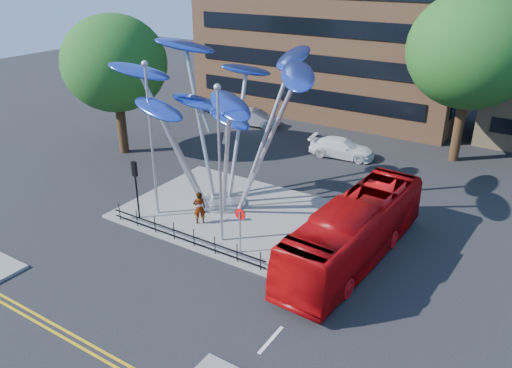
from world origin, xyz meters
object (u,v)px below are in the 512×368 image
Objects in this scene: no_entry_sign_island at (240,223)px; pedestrian at (199,208)px; tree_left at (115,64)px; parked_car_left at (221,105)px; street_lamp_right at (219,152)px; leaf_sculpture at (220,94)px; tree_right at (472,50)px; traffic_light_island at (135,178)px; parked_car_right at (342,148)px; red_bus at (354,231)px; parked_car_mid at (255,118)px; street_lamp_left at (150,127)px.

pedestrian is at bearing 160.09° from no_entry_sign_island.
tree_left reaches higher than parked_car_left.
no_entry_sign_island is (1.50, -0.48, -3.28)m from street_lamp_right.
leaf_sculpture is at bearing 134.33° from no_entry_sign_island.
tree_right is 6.35× the size of pedestrian.
no_entry_sign_island is (16.00, -7.48, -4.98)m from tree_left.
parked_car_right is (5.70, 15.56, -1.90)m from traffic_light_island.
leaf_sculpture is 5.19× the size of no_entry_sign_island.
red_bus is 27.61m from parked_car_left.
traffic_light_island is at bearing -162.81° from parked_car_left.
parked_car_left is at bearing 126.55° from leaf_sculpture.
tree_left is at bearing 150.29° from parked_car_mid.
red_bus is at bearing -9.50° from leaf_sculpture.
leaf_sculpture reaches higher than parked_car_right.
street_lamp_left is 16.15m from parked_car_right.
leaf_sculpture is 10.53m from red_bus.
parked_car_right is at bearing -112.86° from parked_car_mid.
tree_left is (-22.00, -12.00, -1.24)m from tree_right.
traffic_light_island is (9.00, -7.50, -4.18)m from tree_left.
traffic_light_island reaches higher than no_entry_sign_island.
tree_left is 0.91× the size of red_bus.
parked_car_right is at bearing 69.90° from traffic_light_island.
pedestrian is at bearing 163.18° from parked_car_right.
tree_left is at bearing 154.93° from no_entry_sign_island.
leaf_sculpture is 1.12× the size of red_bus.
parked_car_left is at bearing 114.09° from traffic_light_island.
parked_car_right is at bearing -115.27° from parked_car_left.
parked_car_mid is at bearing 65.09° from parked_car_right.
tree_right is at bearing 55.95° from street_lamp_left.
red_bus is at bearing -137.11° from parked_car_left.
traffic_light_island is at bearing -179.87° from no_entry_sign_island.
tree_right reaches higher than no_entry_sign_island.
red_bus reaches higher than parked_car_mid.
street_lamp_left is at bearing -168.22° from red_bus.
red_bus is at bearing -161.74° from parked_car_right.
tree_left is 14.94m from pedestrian.
traffic_light_island is at bearing -125.04° from leaf_sculpture.
no_entry_sign_island reaches higher than parked_car_right.
tree_right is 20.64m from street_lamp_right.
street_lamp_left is at bearing 152.88° from parked_car_right.
parked_car_left is 15.66m from parked_car_right.
leaf_sculpture is 4.28m from street_lamp_left.
street_lamp_left is 22.24m from parked_car_left.
street_lamp_right is at bearing 162.13° from no_entry_sign_island.
traffic_light_island is 3.92m from pedestrian.
street_lamp_left is (-12.50, -18.50, -2.68)m from tree_right.
tree_right is 23.35m from parked_car_left.
street_lamp_right is at bearing -157.77° from parked_car_mid.
red_bus is 14.33m from parked_car_right.
parked_car_left is (-14.67, 20.00, -4.32)m from street_lamp_right.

